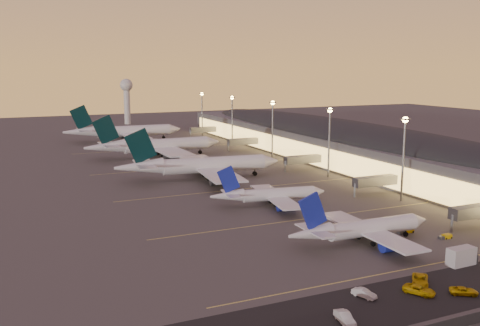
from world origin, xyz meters
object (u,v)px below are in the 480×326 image
at_px(airliner_narrow_north, 269,195).
at_px(service_van_f, 464,291).
at_px(airliner_wide_mid, 155,146).
at_px(baggage_tug_a, 445,237).
at_px(airliner_narrow_south, 361,229).
at_px(radar_tower, 127,94).
at_px(service_van_d, 420,280).
at_px(baggage_tug_b, 406,230).
at_px(airliner_wide_far, 124,131).
at_px(catering_truck_a, 462,257).
at_px(service_van_b, 419,290).
at_px(airliner_wide_near, 200,166).
at_px(service_van_a, 345,318).
at_px(service_van_c, 364,293).

bearing_deg(airliner_narrow_north, service_van_f, -78.44).
relative_size(airliner_wide_mid, service_van_f, 12.60).
bearing_deg(baggage_tug_a, airliner_narrow_south, 164.89).
distance_m(airliner_narrow_south, radar_tower, 288.65).
bearing_deg(service_van_f, airliner_narrow_north, 36.05).
bearing_deg(service_van_d, baggage_tug_b, 95.02).
bearing_deg(service_van_f, airliner_wide_far, 36.40).
bearing_deg(airliner_wide_mid, airliner_wide_far, 90.09).
height_order(airliner_wide_mid, service_van_f, airliner_wide_mid).
relative_size(radar_tower, service_van_d, 5.18).
height_order(baggage_tug_b, catering_truck_a, catering_truck_a).
bearing_deg(airliner_wide_mid, service_van_b, -90.05).
xyz_separation_m(airliner_narrow_south, radar_tower, (10.09, 287.88, 18.37)).
relative_size(airliner_wide_near, radar_tower, 1.89).
bearing_deg(service_van_a, service_van_b, 21.82).
xyz_separation_m(airliner_narrow_south, service_van_a, (-26.57, -31.22, -2.63)).
bearing_deg(airliner_wide_near, baggage_tug_a, -65.73).
relative_size(airliner_wide_mid, catering_truck_a, 9.34).
distance_m(airliner_wide_near, radar_tower, 205.69).
height_order(airliner_narrow_south, airliner_wide_far, airliner_wide_far).
bearing_deg(service_van_a, service_van_c, 47.63).
distance_m(service_van_a, service_van_c, 11.11).
xyz_separation_m(catering_truck_a, service_van_f, (-11.31, -11.15, -1.07)).
bearing_deg(airliner_narrow_north, service_van_c, -93.33).
height_order(baggage_tug_a, catering_truck_a, catering_truck_a).
relative_size(baggage_tug_b, service_van_c, 0.92).
bearing_deg(radar_tower, airliner_wide_far, -103.85).
xyz_separation_m(airliner_wide_near, service_van_c, (-8.72, -108.30, -4.31)).
distance_m(airliner_narrow_north, airliner_wide_far, 159.38).
bearing_deg(baggage_tug_b, service_van_a, -137.46).
relative_size(baggage_tug_b, service_van_f, 0.84).
distance_m(baggage_tug_b, service_van_f, 36.77).
xyz_separation_m(airliner_wide_far, radar_tower, (22.00, 89.24, 16.54)).
distance_m(airliner_wide_mid, service_van_c, 163.37).
distance_m(airliner_wide_near, service_van_c, 108.74).
relative_size(airliner_narrow_north, baggage_tug_a, 10.45).
height_order(airliner_narrow_south, catering_truck_a, airliner_narrow_south).
relative_size(catering_truck_a, service_van_c, 1.48).
xyz_separation_m(baggage_tug_a, service_van_f, (-21.29, -25.59, 0.24)).
relative_size(airliner_wide_mid, service_van_d, 10.06).
distance_m(baggage_tug_a, service_van_b, 35.99).
bearing_deg(baggage_tug_a, radar_tower, 91.67).
bearing_deg(catering_truck_a, airliner_narrow_south, 117.21).
distance_m(airliner_wide_mid, baggage_tug_a, 147.54).
xyz_separation_m(baggage_tug_a, service_van_c, (-38.43, -19.09, 0.29)).
distance_m(baggage_tug_a, service_van_a, 53.87).
relative_size(airliner_narrow_south, airliner_narrow_north, 1.07).
bearing_deg(service_van_b, baggage_tug_a, 9.75).
xyz_separation_m(airliner_narrow_north, service_van_d, (-0.93, -63.77, -2.40)).
xyz_separation_m(catering_truck_a, service_van_d, (-15.30, -4.39, -0.89)).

